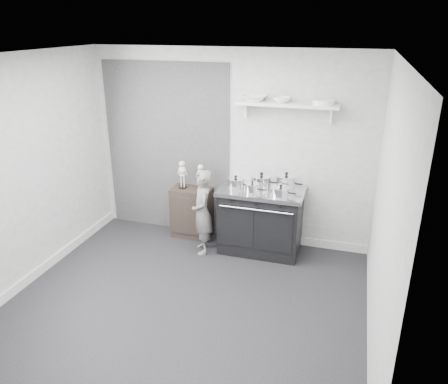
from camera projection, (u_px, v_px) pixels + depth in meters
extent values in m
plane|color=black|center=(185.00, 302.00, 5.00)|extent=(4.00, 4.00, 0.00)
cube|color=#A1A29F|center=(229.00, 148.00, 6.11)|extent=(4.00, 0.02, 2.70)
cube|color=#A1A29F|center=(79.00, 287.00, 2.91)|extent=(4.00, 0.02, 2.70)
cube|color=#A1A29F|center=(21.00, 174.00, 5.05)|extent=(0.02, 3.60, 2.70)
cube|color=#A1A29F|center=(385.00, 216.00, 3.97)|extent=(0.02, 3.60, 2.70)
cube|color=silver|center=(176.00, 57.00, 4.02)|extent=(4.00, 3.60, 0.02)
cube|color=black|center=(167.00, 149.00, 6.40)|extent=(1.90, 0.02, 2.50)
cube|color=silver|center=(295.00, 240.00, 6.30)|extent=(2.00, 0.03, 0.12)
cube|color=silver|center=(39.00, 271.00, 5.52)|extent=(0.03, 3.60, 0.12)
cube|color=silver|center=(287.00, 104.00, 5.54)|extent=(1.30, 0.26, 0.04)
cube|color=silver|center=(246.00, 110.00, 5.79)|extent=(0.03, 0.12, 0.20)
cube|color=silver|center=(331.00, 115.00, 5.49)|extent=(0.03, 0.12, 0.20)
cube|color=black|center=(261.00, 221.00, 6.02)|extent=(1.08, 0.65, 0.86)
cube|color=silver|center=(262.00, 191.00, 5.85)|extent=(1.14, 0.69, 0.05)
cube|color=black|center=(237.00, 227.00, 5.79)|extent=(0.45, 0.02, 0.56)
cube|color=black|center=(275.00, 233.00, 5.65)|extent=(0.45, 0.02, 0.56)
cylinder|color=silver|center=(256.00, 210.00, 5.58)|extent=(0.97, 0.02, 0.02)
cylinder|color=black|center=(232.00, 200.00, 5.65)|extent=(0.04, 0.03, 0.04)
cylinder|color=black|center=(256.00, 203.00, 5.57)|extent=(0.04, 0.03, 0.04)
cylinder|color=black|center=(281.00, 206.00, 5.48)|extent=(0.04, 0.03, 0.04)
cube|color=black|center=(192.00, 212.00, 6.44)|extent=(0.58, 0.34, 0.75)
imported|color=slate|center=(202.00, 212.00, 5.91)|extent=(0.44, 0.51, 1.18)
cylinder|color=white|center=(236.00, 184.00, 5.82)|extent=(0.22, 0.22, 0.13)
cylinder|color=white|center=(236.00, 179.00, 5.80)|extent=(0.23, 0.23, 0.02)
sphere|color=black|center=(236.00, 177.00, 5.79)|extent=(0.04, 0.04, 0.04)
cylinder|color=black|center=(247.00, 185.00, 5.78)|extent=(0.10, 0.02, 0.02)
cylinder|color=white|center=(261.00, 181.00, 5.91)|extent=(0.27, 0.27, 0.14)
cylinder|color=white|center=(261.00, 176.00, 5.88)|extent=(0.28, 0.28, 0.02)
sphere|color=black|center=(262.00, 174.00, 5.87)|extent=(0.05, 0.05, 0.05)
cylinder|color=black|center=(274.00, 183.00, 5.86)|extent=(0.10, 0.02, 0.02)
cylinder|color=white|center=(286.00, 183.00, 5.79)|extent=(0.26, 0.26, 0.18)
cylinder|color=white|center=(286.00, 176.00, 5.76)|extent=(0.27, 0.27, 0.02)
sphere|color=black|center=(287.00, 174.00, 5.75)|extent=(0.05, 0.05, 0.05)
cylinder|color=black|center=(299.00, 184.00, 5.75)|extent=(0.10, 0.02, 0.02)
cylinder|color=white|center=(280.00, 192.00, 5.58)|extent=(0.23, 0.23, 0.11)
cylinder|color=white|center=(281.00, 188.00, 5.55)|extent=(0.24, 0.24, 0.02)
sphere|color=black|center=(281.00, 186.00, 5.54)|extent=(0.04, 0.04, 0.04)
cylinder|color=black|center=(292.00, 193.00, 5.53)|extent=(0.10, 0.02, 0.02)
cylinder|color=white|center=(252.00, 189.00, 5.67)|extent=(0.18, 0.18, 0.12)
cylinder|color=white|center=(252.00, 184.00, 5.65)|extent=(0.18, 0.18, 0.02)
sphere|color=black|center=(252.00, 182.00, 5.64)|extent=(0.03, 0.03, 0.03)
cylinder|color=black|center=(262.00, 190.00, 5.64)|extent=(0.10, 0.02, 0.02)
imported|color=white|center=(255.00, 98.00, 5.63)|extent=(0.30, 0.30, 0.07)
imported|color=white|center=(282.00, 100.00, 5.54)|extent=(0.22, 0.22, 0.07)
cylinder|color=white|center=(323.00, 102.00, 5.40)|extent=(0.27, 0.27, 0.06)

